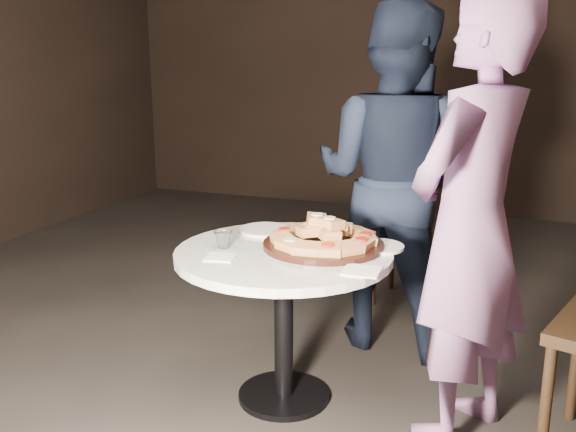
% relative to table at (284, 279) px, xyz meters
% --- Properties ---
extents(floor, '(7.00, 7.00, 0.00)m').
position_rel_table_xyz_m(floor, '(0.12, 0.10, -0.54)').
color(floor, black).
rests_on(floor, ground).
extents(table, '(0.96, 0.96, 0.66)m').
position_rel_table_xyz_m(table, '(0.00, 0.00, 0.00)').
color(table, black).
rests_on(table, ground).
extents(serving_board, '(0.50, 0.50, 0.02)m').
position_rel_table_xyz_m(serving_board, '(0.14, 0.09, 0.13)').
color(serving_board, black).
rests_on(serving_board, table).
extents(focaccia_pile, '(0.44, 0.43, 0.12)m').
position_rel_table_xyz_m(focaccia_pile, '(0.14, 0.10, 0.18)').
color(focaccia_pile, '#B67A46').
rests_on(focaccia_pile, serving_board).
extents(plate_left, '(0.28, 0.28, 0.01)m').
position_rel_table_xyz_m(plate_left, '(-0.18, 0.23, 0.13)').
color(plate_left, white).
rests_on(plate_left, table).
extents(plate_right, '(0.21, 0.21, 0.01)m').
position_rel_table_xyz_m(plate_right, '(0.35, 0.17, 0.13)').
color(plate_right, white).
rests_on(plate_right, table).
extents(water_glass, '(0.09, 0.09, 0.07)m').
position_rel_table_xyz_m(water_glass, '(-0.24, -0.06, 0.16)').
color(water_glass, silver).
rests_on(water_glass, table).
extents(napkin_near, '(0.13, 0.13, 0.01)m').
position_rel_table_xyz_m(napkin_near, '(-0.19, -0.18, 0.13)').
color(napkin_near, white).
rests_on(napkin_near, table).
extents(napkin_far, '(0.14, 0.14, 0.01)m').
position_rel_table_xyz_m(napkin_far, '(0.36, -0.14, 0.13)').
color(napkin_far, white).
rests_on(napkin_far, table).
extents(chair_far, '(0.41, 0.42, 0.77)m').
position_rel_table_xyz_m(chair_far, '(0.27, 1.21, -0.09)').
color(chair_far, black).
rests_on(chair_far, ground).
extents(diner_navy, '(0.90, 0.76, 1.67)m').
position_rel_table_xyz_m(diner_navy, '(0.28, 0.74, 0.30)').
color(diner_navy, black).
rests_on(diner_navy, ground).
extents(diner_teal, '(0.61, 0.71, 1.65)m').
position_rel_table_xyz_m(diner_teal, '(0.71, 0.01, 0.29)').
color(diner_teal, slate).
rests_on(diner_teal, ground).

